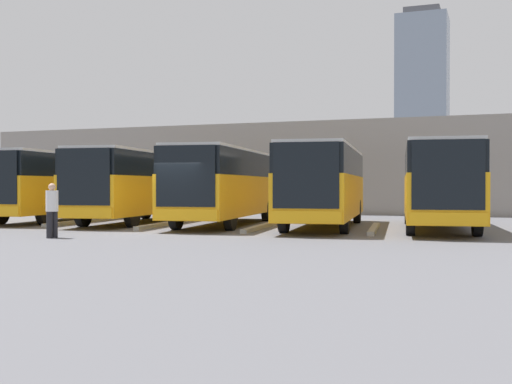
% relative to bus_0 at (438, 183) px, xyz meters
% --- Properties ---
extents(ground_plane, '(600.00, 600.00, 0.00)m').
position_rel_bus_0_xyz_m(ground_plane, '(8.78, 5.25, -1.80)').
color(ground_plane, '#5B5B60').
extents(bus_0, '(3.86, 10.94, 3.23)m').
position_rel_bus_0_xyz_m(bus_0, '(0.00, 0.00, 0.00)').
color(bus_0, orange).
rests_on(bus_0, ground_plane).
extents(curb_divider_0, '(0.98, 5.60, 0.15)m').
position_rel_bus_0_xyz_m(curb_divider_0, '(2.20, 1.58, -1.73)').
color(curb_divider_0, '#9E9E99').
rests_on(curb_divider_0, ground_plane).
extents(bus_1, '(3.86, 10.94, 3.23)m').
position_rel_bus_0_xyz_m(bus_1, '(4.39, 0.41, 0.00)').
color(bus_1, orange).
rests_on(bus_1, ground_plane).
extents(curb_divider_1, '(0.98, 5.60, 0.15)m').
position_rel_bus_0_xyz_m(curb_divider_1, '(6.59, 1.99, -1.73)').
color(curb_divider_1, '#9E9E99').
rests_on(curb_divider_1, ground_plane).
extents(bus_2, '(3.86, 10.94, 3.23)m').
position_rel_bus_0_xyz_m(bus_2, '(8.78, 0.28, 0.00)').
color(bus_2, orange).
rests_on(bus_2, ground_plane).
extents(curb_divider_2, '(0.98, 5.60, 0.15)m').
position_rel_bus_0_xyz_m(curb_divider_2, '(10.98, 1.86, -1.73)').
color(curb_divider_2, '#9E9E99').
rests_on(curb_divider_2, ground_plane).
extents(bus_3, '(3.86, 10.94, 3.23)m').
position_rel_bus_0_xyz_m(bus_3, '(13.17, 0.05, 0.00)').
color(bus_3, orange).
rests_on(bus_3, ground_plane).
extents(curb_divider_3, '(0.98, 5.60, 0.15)m').
position_rel_bus_0_xyz_m(curb_divider_3, '(15.37, 1.63, -1.73)').
color(curb_divider_3, '#9E9E99').
rests_on(curb_divider_3, ground_plane).
extents(bus_4, '(3.86, 10.94, 3.23)m').
position_rel_bus_0_xyz_m(bus_4, '(17.56, -0.07, 0.00)').
color(bus_4, orange).
rests_on(bus_4, ground_plane).
extents(pedestrian, '(0.45, 0.45, 1.77)m').
position_rel_bus_0_xyz_m(pedestrian, '(11.36, 8.57, -0.85)').
color(pedestrian, black).
rests_on(pedestrian, ground_plane).
extents(station_building, '(44.61, 13.77, 5.54)m').
position_rel_bus_0_xyz_m(station_building, '(8.78, -16.45, 1.00)').
color(station_building, gray).
rests_on(station_building, ground_plane).
extents(office_tower, '(15.96, 15.96, 58.69)m').
position_rel_bus_0_xyz_m(office_tower, '(19.63, -188.00, 26.94)').
color(office_tower, '#7F8EA3').
rests_on(office_tower, ground_plane).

